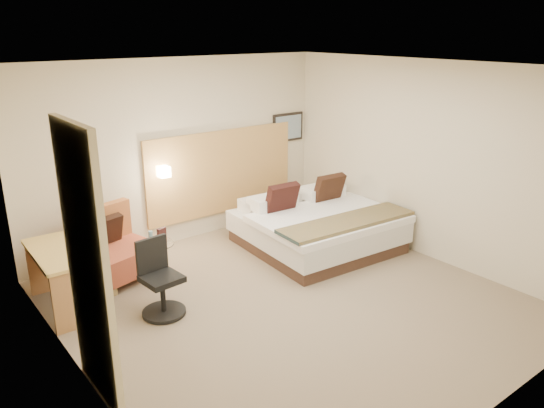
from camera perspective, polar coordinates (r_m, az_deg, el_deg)
floor at (r=6.39m, az=1.81°, el=-10.50°), size 4.80×5.00×0.02m
ceiling at (r=5.60m, az=2.10°, el=14.62°), size 4.80×5.00×0.02m
wall_back at (r=7.88m, az=-9.89°, el=5.49°), size 4.80×0.02×2.70m
wall_front at (r=4.37m, az=23.69°, el=-6.62°), size 4.80×0.02×2.70m
wall_left at (r=4.77m, az=-20.95°, el=-4.16°), size 0.02×5.00×2.70m
wall_right at (r=7.58m, az=16.13°, el=4.51°), size 0.02×5.00×2.70m
headboard_panel at (r=8.28m, az=-5.34°, el=3.47°), size 2.60×0.04×1.30m
art_frame at (r=8.93m, az=1.71°, el=8.26°), size 0.62×0.03×0.47m
art_canvas at (r=8.92m, az=1.80°, el=8.24°), size 0.54×0.01×0.39m
lamp_arm at (r=7.69m, az=-11.77°, el=3.52°), size 0.02×0.12×0.02m
lamp_shade at (r=7.64m, az=-11.57°, el=3.43°), size 0.15×0.15×0.15m
curtain at (r=4.61m, az=-19.21°, el=-6.50°), size 0.06×0.90×2.42m
bottle_a at (r=6.77m, az=-12.90°, el=-3.59°), size 0.07×0.07×0.18m
menu_folder at (r=6.79m, az=-11.77°, el=-3.34°), size 0.13×0.07×0.20m
bed at (r=7.80m, az=4.80°, el=-2.36°), size 2.12×2.08×0.98m
lounge_chair at (r=7.11m, az=-16.59°, el=-4.85°), size 1.03×0.95×0.92m
side_table at (r=6.91m, az=-12.27°, el=-5.89°), size 0.56×0.56×0.51m
desk at (r=6.46m, az=-21.72°, el=-5.86°), size 0.57×1.17×0.72m
desk_chair at (r=6.11m, az=-11.95°, el=-8.45°), size 0.53×0.53×0.87m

